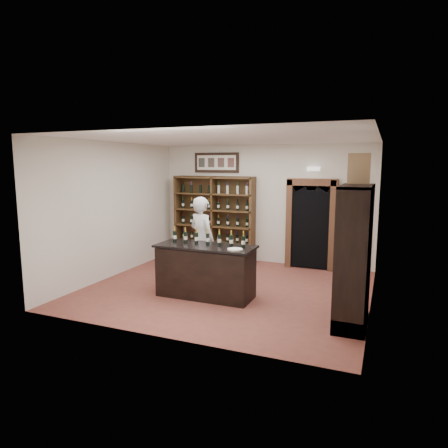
{
  "coord_description": "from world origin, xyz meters",
  "views": [
    {
      "loc": [
        2.93,
        -7.27,
        2.52
      ],
      "look_at": [
        -0.19,
        0.3,
        1.28
      ],
      "focal_mm": 32.0,
      "sensor_mm": 36.0,
      "label": 1
    }
  ],
  "objects_px": {
    "counter_bottle_0": "(175,236)",
    "side_cabinet": "(355,278)",
    "tasting_counter": "(206,271)",
    "wine_crate": "(359,169)",
    "shopkeeper": "(202,240)",
    "wine_shelf": "(215,218)"
  },
  "relations": [
    {
      "from": "counter_bottle_0",
      "to": "side_cabinet",
      "type": "bearing_deg",
      "value": -6.76
    },
    {
      "from": "counter_bottle_0",
      "to": "tasting_counter",
      "type": "bearing_deg",
      "value": -8.58
    },
    {
      "from": "tasting_counter",
      "to": "wine_crate",
      "type": "distance_m",
      "value": 3.31
    },
    {
      "from": "shopkeeper",
      "to": "counter_bottle_0",
      "type": "bearing_deg",
      "value": 95.87
    },
    {
      "from": "counter_bottle_0",
      "to": "wine_crate",
      "type": "xyz_separation_m",
      "value": [
        3.4,
        -0.03,
        1.34
      ]
    },
    {
      "from": "wine_shelf",
      "to": "shopkeeper",
      "type": "bearing_deg",
      "value": -73.48
    },
    {
      "from": "tasting_counter",
      "to": "side_cabinet",
      "type": "relative_size",
      "value": 0.85
    },
    {
      "from": "wine_shelf",
      "to": "counter_bottle_0",
      "type": "xyz_separation_m",
      "value": [
        0.38,
        -2.82,
        0.01
      ]
    },
    {
      "from": "counter_bottle_0",
      "to": "shopkeeper",
      "type": "distance_m",
      "value": 0.81
    },
    {
      "from": "tasting_counter",
      "to": "counter_bottle_0",
      "type": "relative_size",
      "value": 6.27
    },
    {
      "from": "counter_bottle_0",
      "to": "shopkeeper",
      "type": "height_order",
      "value": "shopkeeper"
    },
    {
      "from": "wine_shelf",
      "to": "shopkeeper",
      "type": "relative_size",
      "value": 1.2
    },
    {
      "from": "wine_shelf",
      "to": "wine_crate",
      "type": "bearing_deg",
      "value": -37.09
    },
    {
      "from": "wine_shelf",
      "to": "counter_bottle_0",
      "type": "height_order",
      "value": "wine_shelf"
    },
    {
      "from": "wine_shelf",
      "to": "wine_crate",
      "type": "distance_m",
      "value": 4.92
    },
    {
      "from": "wine_crate",
      "to": "counter_bottle_0",
      "type": "bearing_deg",
      "value": 177.34
    },
    {
      "from": "tasting_counter",
      "to": "wine_crate",
      "type": "relative_size",
      "value": 3.86
    },
    {
      "from": "side_cabinet",
      "to": "wine_crate",
      "type": "bearing_deg",
      "value": 97.19
    },
    {
      "from": "counter_bottle_0",
      "to": "shopkeeper",
      "type": "xyz_separation_m",
      "value": [
        0.23,
        0.76,
        -0.19
      ]
    },
    {
      "from": "counter_bottle_0",
      "to": "wine_crate",
      "type": "height_order",
      "value": "wine_crate"
    },
    {
      "from": "shopkeeper",
      "to": "wine_crate",
      "type": "xyz_separation_m",
      "value": [
        3.16,
        -0.79,
        1.52
      ]
    },
    {
      "from": "tasting_counter",
      "to": "side_cabinet",
      "type": "height_order",
      "value": "side_cabinet"
    }
  ]
}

